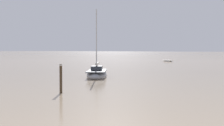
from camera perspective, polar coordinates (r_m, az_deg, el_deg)
sailboat_moored_0 at (r=34.61m, az=-2.58°, el=-1.93°), size 5.17×6.57×7.28m
rowboat_moored_1 at (r=80.08m, az=9.52°, el=0.34°), size 3.27×2.47×0.50m
mooring_post_near at (r=22.29m, az=-8.71°, el=-2.80°), size 0.22×0.22×2.13m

